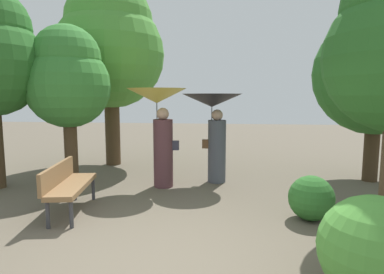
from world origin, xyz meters
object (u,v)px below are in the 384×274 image
at_px(person_left, 159,116).
at_px(tree_near_left, 110,45).
at_px(tree_near_right, 377,64).
at_px(park_bench, 67,183).
at_px(person_right, 213,116).
at_px(tree_far_back, 68,78).

xyz_separation_m(person_left, tree_near_left, (-1.83, 2.15, 1.83)).
height_order(tree_near_left, tree_near_right, tree_near_left).
xyz_separation_m(park_bench, tree_near_right, (5.92, 2.77, 2.15)).
distance_m(person_left, park_bench, 2.36).
bearing_deg(tree_near_left, park_bench, -80.73).
relative_size(person_right, park_bench, 1.28).
relative_size(park_bench, tree_near_right, 0.37).
bearing_deg(person_left, park_bench, 142.58).
height_order(tree_near_right, tree_far_back, tree_near_right).
bearing_deg(tree_near_left, tree_far_back, -96.25).
relative_size(person_left, tree_near_left, 0.41).
distance_m(tree_near_left, tree_far_back, 2.30).
bearing_deg(person_right, park_bench, 131.11).
bearing_deg(person_right, tree_far_back, 94.07).
bearing_deg(park_bench, person_right, -55.24).
relative_size(person_left, tree_near_right, 0.50).
bearing_deg(park_bench, person_left, -43.77).
bearing_deg(person_right, tree_near_right, -85.81).
height_order(park_bench, tree_far_back, tree_far_back).
distance_m(person_right, park_bench, 3.40).
bearing_deg(person_left, tree_near_right, -81.51).
bearing_deg(tree_near_right, park_bench, -154.90).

